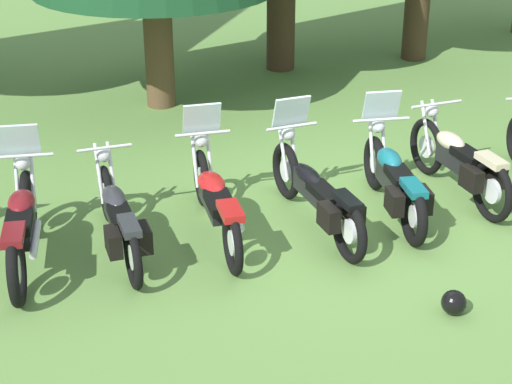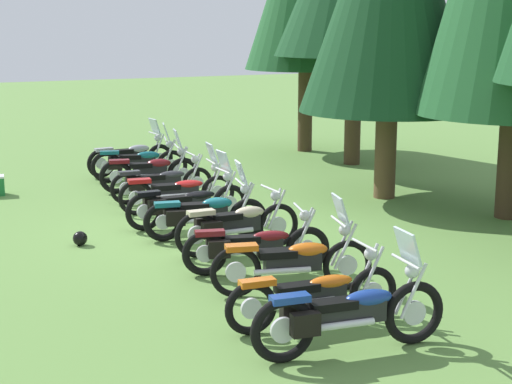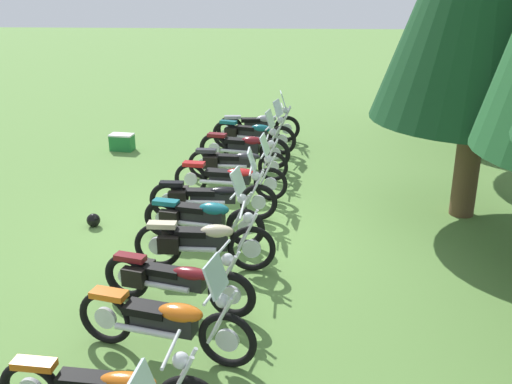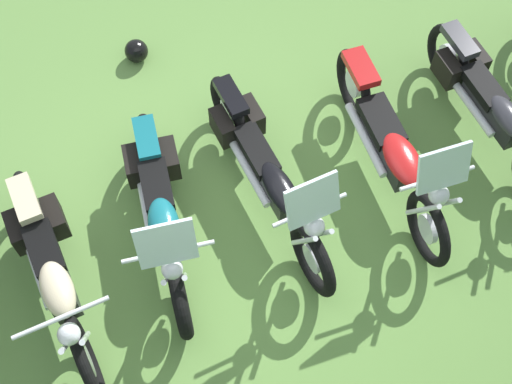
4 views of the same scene
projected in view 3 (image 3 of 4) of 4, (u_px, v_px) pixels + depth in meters
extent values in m
plane|color=#608C42|center=(219.00, 229.00, 10.69)|extent=(80.00, 80.00, 0.00)
torus|color=black|center=(287.00, 129.00, 16.06)|extent=(0.17, 0.72, 0.71)
cylinder|color=silver|center=(287.00, 129.00, 16.06)|extent=(0.07, 0.27, 0.27)
torus|color=black|center=(230.00, 129.00, 16.02)|extent=(0.17, 0.72, 0.71)
cylinder|color=silver|center=(230.00, 129.00, 16.02)|extent=(0.07, 0.27, 0.27)
cube|color=black|center=(258.00, 125.00, 16.00)|extent=(0.26, 0.78, 0.26)
ellipsoid|color=#9EA0A8|center=(266.00, 119.00, 15.95)|extent=(0.29, 0.56, 0.21)
cube|color=black|center=(251.00, 120.00, 15.94)|extent=(0.27, 0.53, 0.10)
cube|color=#9EA0A8|center=(233.00, 117.00, 15.90)|extent=(0.21, 0.45, 0.08)
cylinder|color=silver|center=(285.00, 117.00, 16.02)|extent=(0.07, 0.34, 0.65)
cylinder|color=silver|center=(285.00, 119.00, 15.89)|extent=(0.07, 0.34, 0.65)
cylinder|color=silver|center=(282.00, 106.00, 15.83)|extent=(0.62, 0.09, 0.04)
sphere|color=silver|center=(285.00, 110.00, 15.88)|extent=(0.18, 0.18, 0.17)
cylinder|color=silver|center=(252.00, 129.00, 15.91)|extent=(0.14, 0.77, 0.08)
cube|color=silver|center=(283.00, 99.00, 15.77)|extent=(0.45, 0.19, 0.39)
torus|color=black|center=(282.00, 140.00, 14.92)|extent=(0.31, 0.74, 0.74)
cylinder|color=silver|center=(282.00, 140.00, 14.92)|extent=(0.13, 0.29, 0.29)
torus|color=black|center=(226.00, 135.00, 15.40)|extent=(0.31, 0.74, 0.74)
cylinder|color=silver|center=(226.00, 135.00, 15.40)|extent=(0.13, 0.29, 0.29)
cube|color=black|center=(253.00, 133.00, 15.12)|extent=(0.38, 0.78, 0.25)
ellipsoid|color=#14606B|center=(261.00, 128.00, 15.00)|extent=(0.35, 0.58, 0.19)
cube|color=black|center=(246.00, 128.00, 15.15)|extent=(0.33, 0.54, 0.10)
cube|color=#14606B|center=(228.00, 122.00, 15.25)|extent=(0.27, 0.47, 0.08)
cylinder|color=silver|center=(281.00, 128.00, 14.89)|extent=(0.14, 0.33, 0.65)
cylinder|color=silver|center=(279.00, 129.00, 14.78)|extent=(0.14, 0.33, 0.65)
cylinder|color=silver|center=(277.00, 115.00, 14.74)|extent=(0.73, 0.25, 0.04)
sphere|color=silver|center=(280.00, 120.00, 14.76)|extent=(0.21, 0.21, 0.17)
cylinder|color=silver|center=(246.00, 137.00, 15.11)|extent=(0.29, 0.75, 0.08)
cube|color=silver|center=(278.00, 108.00, 14.67)|extent=(0.47, 0.27, 0.39)
cube|color=black|center=(235.00, 131.00, 15.42)|extent=(0.22, 0.35, 0.26)
cube|color=black|center=(231.00, 133.00, 15.18)|extent=(0.22, 0.35, 0.26)
torus|color=black|center=(275.00, 154.00, 13.82)|extent=(0.27, 0.75, 0.74)
cylinder|color=silver|center=(275.00, 154.00, 13.82)|extent=(0.11, 0.29, 0.28)
torus|color=black|center=(214.00, 149.00, 14.19)|extent=(0.27, 0.75, 0.74)
cylinder|color=silver|center=(214.00, 149.00, 14.19)|extent=(0.11, 0.29, 0.28)
cube|color=black|center=(244.00, 146.00, 13.97)|extent=(0.38, 0.77, 0.26)
ellipsoid|color=maroon|center=(252.00, 141.00, 13.86)|extent=(0.39, 0.58, 0.20)
cube|color=black|center=(236.00, 141.00, 13.97)|extent=(0.36, 0.54, 0.10)
cube|color=maroon|center=(217.00, 135.00, 14.05)|extent=(0.30, 0.47, 0.08)
cylinder|color=silver|center=(273.00, 140.00, 13.81)|extent=(0.11, 0.34, 0.65)
cylinder|color=silver|center=(272.00, 142.00, 13.65)|extent=(0.11, 0.34, 0.65)
cylinder|color=silver|center=(269.00, 127.00, 13.63)|extent=(0.69, 0.18, 0.04)
sphere|color=silver|center=(273.00, 132.00, 13.65)|extent=(0.20, 0.20, 0.17)
cylinder|color=silver|center=(236.00, 151.00, 13.91)|extent=(0.24, 0.74, 0.08)
cube|color=silver|center=(270.00, 119.00, 13.57)|extent=(0.46, 0.24, 0.39)
torus|color=black|center=(273.00, 167.00, 13.00)|extent=(0.13, 0.68, 0.67)
cylinder|color=silver|center=(273.00, 167.00, 13.00)|extent=(0.06, 0.26, 0.26)
torus|color=black|center=(203.00, 164.00, 13.16)|extent=(0.13, 0.68, 0.67)
cylinder|color=silver|center=(203.00, 164.00, 13.16)|extent=(0.06, 0.26, 0.26)
cube|color=black|center=(238.00, 162.00, 13.05)|extent=(0.24, 0.78, 0.21)
ellipsoid|color=#2D2D33|center=(247.00, 156.00, 12.98)|extent=(0.27, 0.56, 0.16)
cube|color=black|center=(228.00, 157.00, 13.03)|extent=(0.25, 0.53, 0.10)
cube|color=#2D2D33|center=(206.00, 151.00, 13.04)|extent=(0.20, 0.45, 0.08)
cylinder|color=silver|center=(271.00, 153.00, 12.97)|extent=(0.06, 0.34, 0.65)
cylinder|color=silver|center=(270.00, 155.00, 12.84)|extent=(0.06, 0.34, 0.65)
cylinder|color=silver|center=(267.00, 139.00, 12.79)|extent=(0.62, 0.07, 0.04)
sphere|color=silver|center=(271.00, 144.00, 12.83)|extent=(0.18, 0.18, 0.17)
cylinder|color=silver|center=(229.00, 166.00, 12.98)|extent=(0.12, 0.78, 0.08)
cube|color=black|center=(213.00, 158.00, 13.25)|extent=(0.16, 0.33, 0.26)
cube|color=black|center=(210.00, 163.00, 12.96)|extent=(0.16, 0.33, 0.26)
torus|color=black|center=(271.00, 184.00, 11.91)|extent=(0.18, 0.70, 0.70)
cylinder|color=silver|center=(271.00, 184.00, 11.91)|extent=(0.08, 0.28, 0.27)
torus|color=black|center=(191.00, 179.00, 12.19)|extent=(0.18, 0.70, 0.70)
cylinder|color=silver|center=(191.00, 179.00, 12.19)|extent=(0.08, 0.28, 0.27)
cube|color=black|center=(230.00, 177.00, 12.02)|extent=(0.34, 0.85, 0.20)
ellipsoid|color=#B21919|center=(241.00, 172.00, 11.94)|extent=(0.37, 0.62, 0.15)
cube|color=black|center=(219.00, 173.00, 12.03)|extent=(0.35, 0.58, 0.10)
cube|color=#B21919|center=(194.00, 164.00, 12.06)|extent=(0.27, 0.46, 0.08)
cylinder|color=silver|center=(268.00, 168.00, 11.90)|extent=(0.09, 0.34, 0.65)
cylinder|color=silver|center=(267.00, 171.00, 11.73)|extent=(0.09, 0.34, 0.65)
cylinder|color=silver|center=(264.00, 153.00, 11.71)|extent=(0.65, 0.12, 0.04)
sphere|color=silver|center=(268.00, 159.00, 11.74)|extent=(0.19, 0.19, 0.17)
cylinder|color=silver|center=(220.00, 182.00, 11.94)|extent=(0.19, 0.83, 0.08)
cube|color=silver|center=(265.00, 145.00, 11.65)|extent=(0.46, 0.21, 0.39)
torus|color=black|center=(259.00, 202.00, 10.95)|extent=(0.11, 0.71, 0.71)
cylinder|color=silver|center=(259.00, 202.00, 10.95)|extent=(0.05, 0.27, 0.27)
torus|color=black|center=(168.00, 200.00, 11.04)|extent=(0.11, 0.71, 0.71)
cylinder|color=silver|center=(168.00, 200.00, 11.04)|extent=(0.05, 0.27, 0.27)
cube|color=black|center=(213.00, 197.00, 10.97)|extent=(0.19, 0.84, 0.20)
ellipsoid|color=black|center=(225.00, 191.00, 10.91)|extent=(0.24, 0.60, 0.15)
cube|color=black|center=(200.00, 192.00, 10.95)|extent=(0.22, 0.56, 0.10)
cube|color=black|center=(172.00, 184.00, 10.92)|extent=(0.17, 0.44, 0.08)
cylinder|color=silver|center=(255.00, 186.00, 10.92)|extent=(0.05, 0.34, 0.65)
cylinder|color=silver|center=(255.00, 188.00, 10.79)|extent=(0.05, 0.34, 0.65)
cylinder|color=silver|center=(251.00, 170.00, 10.74)|extent=(0.64, 0.04, 0.04)
sphere|color=silver|center=(256.00, 176.00, 10.78)|extent=(0.17, 0.17, 0.17)
cylinder|color=silver|center=(202.00, 202.00, 10.89)|extent=(0.08, 0.84, 0.08)
cube|color=silver|center=(252.00, 160.00, 10.67)|extent=(0.44, 0.15, 0.39)
cube|color=black|center=(180.00, 193.00, 11.14)|extent=(0.14, 0.32, 0.26)
cube|color=black|center=(177.00, 198.00, 10.86)|extent=(0.14, 0.32, 0.26)
torus|color=black|center=(245.00, 228.00, 9.89)|extent=(0.26, 0.69, 0.68)
cylinder|color=silver|center=(245.00, 228.00, 9.89)|extent=(0.10, 0.26, 0.25)
torus|color=black|center=(163.00, 218.00, 10.26)|extent=(0.26, 0.69, 0.68)
cylinder|color=silver|center=(163.00, 218.00, 10.26)|extent=(0.10, 0.26, 0.25)
cube|color=black|center=(203.00, 217.00, 10.04)|extent=(0.36, 0.77, 0.27)
ellipsoid|color=#14606B|center=(214.00, 209.00, 9.93)|extent=(0.37, 0.57, 0.21)
cube|color=black|center=(191.00, 208.00, 10.04)|extent=(0.35, 0.54, 0.10)
cube|color=#14606B|center=(166.00, 202.00, 10.14)|extent=(0.28, 0.47, 0.08)
cylinder|color=silver|center=(243.00, 209.00, 9.87)|extent=(0.11, 0.34, 0.65)
cylinder|color=silver|center=(240.00, 213.00, 9.73)|extent=(0.11, 0.34, 0.65)
cylinder|color=silver|center=(237.00, 192.00, 9.70)|extent=(0.70, 0.19, 0.04)
sphere|color=silver|center=(242.00, 199.00, 9.72)|extent=(0.20, 0.20, 0.17)
cylinder|color=silver|center=(191.00, 224.00, 9.99)|extent=(0.24, 0.74, 0.08)
cube|color=silver|center=(238.00, 181.00, 9.64)|extent=(0.46, 0.24, 0.39)
cube|color=black|center=(177.00, 211.00, 10.33)|extent=(0.21, 0.34, 0.26)
cube|color=black|center=(169.00, 218.00, 10.03)|extent=(0.21, 0.34, 0.26)
torus|color=black|center=(252.00, 249.00, 9.07)|extent=(0.11, 0.75, 0.75)
cylinder|color=silver|center=(252.00, 249.00, 9.07)|extent=(0.06, 0.29, 0.29)
torus|color=black|center=(158.00, 246.00, 9.17)|extent=(0.11, 0.75, 0.75)
cylinder|color=silver|center=(158.00, 246.00, 9.17)|extent=(0.06, 0.29, 0.29)
cube|color=black|center=(204.00, 240.00, 9.08)|extent=(0.22, 0.72, 0.26)
ellipsoid|color=beige|center=(217.00, 231.00, 9.01)|extent=(0.26, 0.52, 0.20)
cube|color=black|center=(191.00, 232.00, 9.05)|extent=(0.25, 0.48, 0.10)
cube|color=beige|center=(162.00, 225.00, 9.04)|extent=(0.19, 0.44, 0.08)
cylinder|color=silver|center=(248.00, 229.00, 9.04)|extent=(0.05, 0.34, 0.65)
cylinder|color=silver|center=(247.00, 233.00, 8.90)|extent=(0.05, 0.34, 0.65)
cylinder|color=silver|center=(242.00, 210.00, 8.86)|extent=(0.72, 0.05, 0.04)
sphere|color=silver|center=(248.00, 218.00, 8.90)|extent=(0.17, 0.17, 0.17)
cylinder|color=silver|center=(193.00, 249.00, 9.01)|extent=(0.09, 0.72, 0.08)
cube|color=black|center=(173.00, 236.00, 9.27)|extent=(0.15, 0.32, 0.26)
cube|color=black|center=(168.00, 245.00, 8.97)|extent=(0.15, 0.32, 0.26)
torus|color=black|center=(232.00, 295.00, 7.84)|extent=(0.29, 0.69, 0.68)
cylinder|color=silver|center=(232.00, 295.00, 7.84)|extent=(0.12, 0.26, 0.26)
torus|color=black|center=(127.00, 277.00, 8.31)|extent=(0.29, 0.69, 0.68)
cylinder|color=silver|center=(127.00, 277.00, 8.31)|extent=(0.12, 0.26, 0.26)
cube|color=black|center=(177.00, 279.00, 8.04)|extent=(0.38, 0.80, 0.21)
ellipsoid|color=maroon|center=(192.00, 274.00, 7.93)|extent=(0.37, 0.60, 0.16)
cube|color=black|center=(163.00, 271.00, 8.07)|extent=(0.34, 0.56, 0.10)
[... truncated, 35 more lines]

